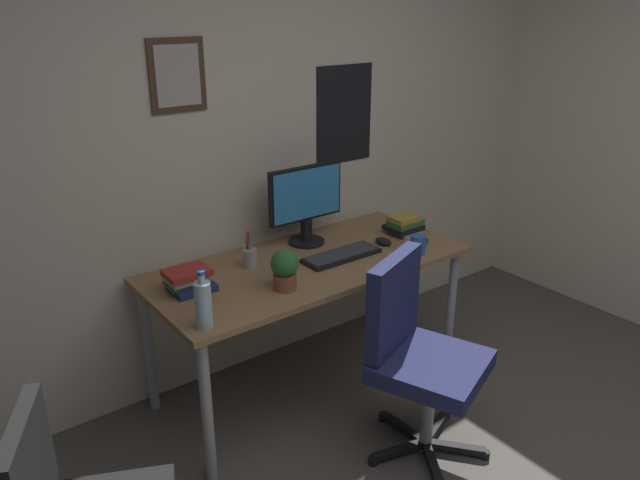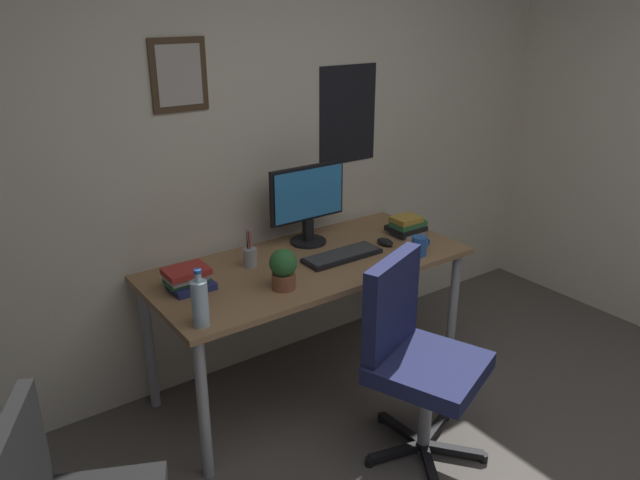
% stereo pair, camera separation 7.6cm
% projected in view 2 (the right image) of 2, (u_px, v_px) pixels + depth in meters
% --- Properties ---
extents(wall_back, '(4.40, 0.10, 2.60)m').
position_uv_depth(wall_back, '(263.00, 138.00, 3.29)').
color(wall_back, beige).
rests_on(wall_back, ground_plane).
extents(desk, '(1.66, 0.75, 0.75)m').
position_uv_depth(desk, '(309.00, 275.00, 3.16)').
color(desk, '#936D47').
rests_on(desk, ground_plane).
extents(office_chair, '(0.60, 0.60, 0.95)m').
position_uv_depth(office_chair, '(414.00, 350.00, 2.75)').
color(office_chair, '#1E234C').
rests_on(office_chair, ground_plane).
extents(monitor, '(0.46, 0.20, 0.43)m').
position_uv_depth(monitor, '(308.00, 201.00, 3.29)').
color(monitor, black).
rests_on(monitor, desk).
extents(keyboard, '(0.43, 0.15, 0.03)m').
position_uv_depth(keyboard, '(342.00, 256.00, 3.17)').
color(keyboard, black).
rests_on(keyboard, desk).
extents(computer_mouse, '(0.06, 0.11, 0.04)m').
position_uv_depth(computer_mouse, '(385.00, 242.00, 3.33)').
color(computer_mouse, black).
rests_on(computer_mouse, desk).
extents(water_bottle, '(0.07, 0.07, 0.25)m').
position_uv_depth(water_bottle, '(200.00, 302.00, 2.48)').
color(water_bottle, silver).
rests_on(water_bottle, desk).
extents(coffee_mug_near, '(0.12, 0.08, 0.10)m').
position_uv_depth(coffee_mug_near, '(420.00, 246.00, 3.19)').
color(coffee_mug_near, '#2659B2').
rests_on(coffee_mug_near, desk).
extents(potted_plant, '(0.13, 0.13, 0.19)m').
position_uv_depth(potted_plant, '(283.00, 268.00, 2.80)').
color(potted_plant, brown).
rests_on(potted_plant, desk).
extents(pen_cup, '(0.07, 0.07, 0.20)m').
position_uv_depth(pen_cup, '(250.00, 256.00, 3.06)').
color(pen_cup, '#9EA0A5').
rests_on(pen_cup, desk).
extents(book_stack_left, '(0.21, 0.17, 0.11)m').
position_uv_depth(book_stack_left, '(188.00, 278.00, 2.81)').
color(book_stack_left, navy).
rests_on(book_stack_left, desk).
extents(book_stack_right, '(0.20, 0.16, 0.11)m').
position_uv_depth(book_stack_right, '(407.00, 226.00, 3.47)').
color(book_stack_right, gray).
rests_on(book_stack_right, desk).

